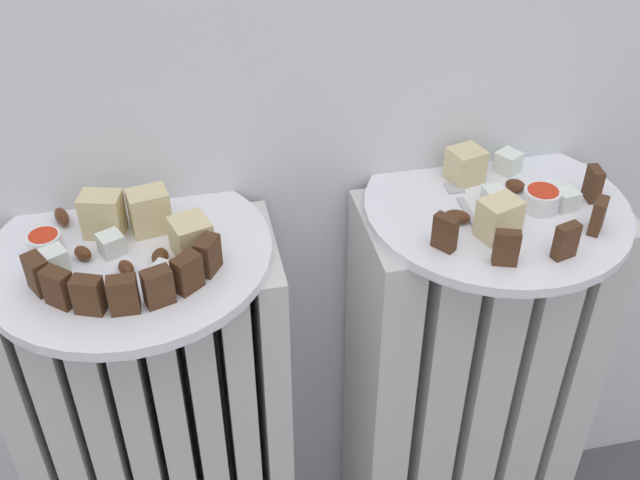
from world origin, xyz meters
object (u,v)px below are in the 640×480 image
plate_left (129,254)px  jam_bowl_left (45,243)px  radiator_left (166,449)px  jam_bowl_right (542,198)px  plate_right (496,208)px  radiator_right (464,398)px  fork (462,201)px

plate_left → jam_bowl_left: size_ratio=8.45×
radiator_left → jam_bowl_right: (0.47, -0.02, 0.35)m
plate_right → jam_bowl_left: size_ratio=8.45×
radiator_right → plate_left: size_ratio=2.07×
plate_right → fork: 0.04m
radiator_left → radiator_right: 0.42m
radiator_left → plate_right: plate_right is taller
plate_left → jam_bowl_right: 0.47m
fork → jam_bowl_left: bearing=179.9°
radiator_left → radiator_right: bearing=0.0°
plate_right → jam_bowl_left: jam_bowl_left is taller
fork → jam_bowl_right: bearing=-20.1°
radiator_right → plate_right: plate_right is taller
plate_left → jam_bowl_left: bearing=171.7°
plate_left → radiator_left: bearing=0.0°
radiator_left → jam_bowl_left: jam_bowl_left is taller
plate_left → plate_right: (0.42, 0.00, 0.00)m
plate_left → jam_bowl_right: (0.47, -0.02, 0.02)m
jam_bowl_left → plate_left: bearing=-8.3°
plate_left → plate_right: bearing=0.0°
plate_right → radiator_left: bearing=180.0°
radiator_right → jam_bowl_left: size_ratio=17.52×
plate_left → fork: fork is taller
plate_left → jam_bowl_left: 0.09m
radiator_left → jam_bowl_right: size_ratio=15.00×
radiator_left → plate_right: 0.54m
plate_right → fork: bearing=163.7°
radiator_right → jam_bowl_right: (0.04, -0.02, 0.35)m
radiator_left → radiator_right: size_ratio=1.00×
jam_bowl_left → radiator_right: bearing=-1.4°
plate_left → jam_bowl_left: jam_bowl_left is taller
plate_left → plate_right: same height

